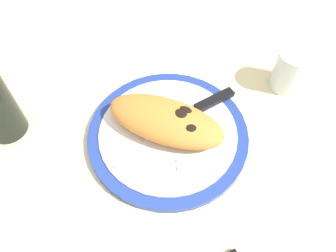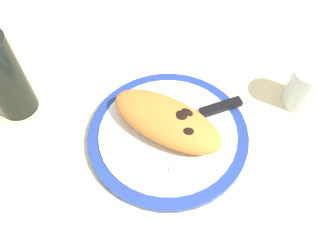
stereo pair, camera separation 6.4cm
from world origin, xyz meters
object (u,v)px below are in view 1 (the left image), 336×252
water_glass (289,72)px  knife (202,107)px  plate (168,134)px  calzone (166,121)px  fork (165,166)px

water_glass → knife: bearing=-150.9°
knife → water_glass: water_glass is taller
plate → calzone: size_ratio=1.27×
knife → water_glass: (18.26, 10.17, 1.73)cm
calzone → water_glass: water_glass is taller
plate → knife: bearing=46.6°
calzone → fork: (0.78, -8.44, -2.53)cm
plate → knife: size_ratio=1.68×
plate → fork: bearing=-87.9°
water_glass → calzone: bearing=-147.3°
plate → fork: size_ratio=2.05×
plate → calzone: bearing=124.8°
calzone → knife: calzone is taller
calzone → water_glass: bearing=32.7°
knife → fork: bearing=-112.8°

